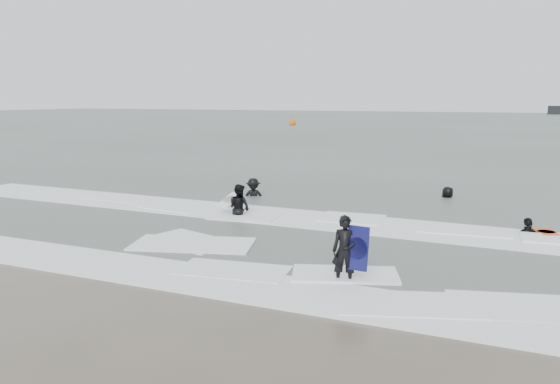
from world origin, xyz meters
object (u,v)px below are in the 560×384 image
at_px(surfer_right_far, 448,199).
at_px(buoy, 292,123).
at_px(surfer_centre, 344,284).
at_px(surfer_right_near, 528,235).
at_px(surfer_wading, 239,217).
at_px(surfer_breaker, 253,197).

height_order(surfer_right_far, buoy, buoy).
bearing_deg(surfer_centre, surfer_right_near, 44.56).
bearing_deg(surfer_wading, buoy, -52.72).
distance_m(surfer_right_far, buoy, 61.14).
xyz_separation_m(surfer_centre, buoy, (-29.13, 65.09, 0.42)).
bearing_deg(surfer_centre, surfer_wading, 120.66).
xyz_separation_m(surfer_right_near, surfer_right_far, (-3.02, 5.23, 0.00)).
xyz_separation_m(surfer_wading, surfer_right_far, (6.07, 6.55, 0.00)).
bearing_deg(surfer_breaker, buoy, 89.29).
height_order(surfer_centre, surfer_breaker, surfer_breaker).
bearing_deg(surfer_breaker, surfer_centre, -74.61).
bearing_deg(buoy, surfer_centre, -65.89).
relative_size(surfer_wading, surfer_breaker, 1.03).
relative_size(surfer_wading, buoy, 1.03).
distance_m(surfer_breaker, surfer_right_far, 7.94).
height_order(surfer_breaker, surfer_right_far, surfer_breaker).
bearing_deg(surfer_right_near, surfer_breaker, -37.79).
xyz_separation_m(surfer_breaker, buoy, (-22.42, 56.44, 0.42)).
bearing_deg(surfer_right_near, buoy, -86.60).
xyz_separation_m(surfer_right_far, buoy, (-29.76, 53.40, 0.42)).
height_order(surfer_centre, surfer_right_near, surfer_right_near).
distance_m(surfer_centre, surfer_right_far, 11.71).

